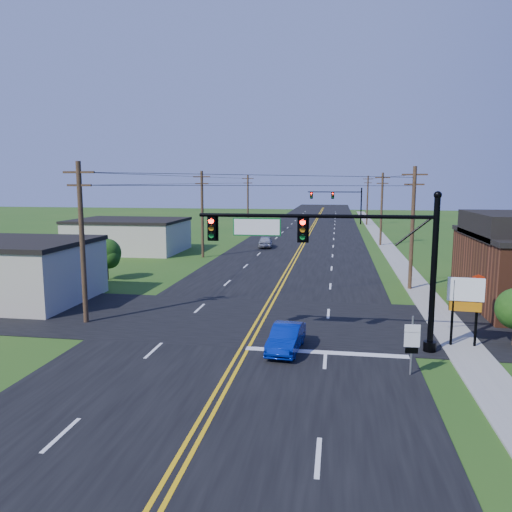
% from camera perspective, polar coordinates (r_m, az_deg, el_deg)
% --- Properties ---
extents(ground, '(260.00, 260.00, 0.00)m').
position_cam_1_polar(ground, '(17.88, -6.19, -17.74)').
color(ground, '#214C15').
rests_on(ground, ground).
extents(road_main, '(16.00, 220.00, 0.04)m').
position_cam_1_polar(road_main, '(66.06, 5.37, 1.60)').
color(road_main, black).
rests_on(road_main, ground).
extents(road_cross, '(70.00, 10.00, 0.04)m').
position_cam_1_polar(road_cross, '(28.88, 0.17, -7.32)').
color(road_cross, black).
rests_on(road_cross, ground).
extents(sidewalk, '(2.00, 160.00, 0.08)m').
position_cam_1_polar(sidewalk, '(56.33, 15.38, 0.17)').
color(sidewalk, gray).
rests_on(sidewalk, ground).
extents(signal_mast_main, '(11.30, 0.60, 7.48)m').
position_cam_1_polar(signal_mast_main, '(23.65, 9.07, 0.75)').
color(signal_mast_main, black).
rests_on(signal_mast_main, ground).
extents(signal_mast_far, '(10.98, 0.60, 7.48)m').
position_cam_1_polar(signal_mast_far, '(95.50, 9.32, 6.36)').
color(signal_mast_far, black).
rests_on(signal_mast_far, ground).
extents(cream_bldg_near, '(10.20, 8.20, 4.10)m').
position_cam_1_polar(cream_bldg_near, '(36.85, -26.39, -1.52)').
color(cream_bldg_near, '#BCB1A0').
rests_on(cream_bldg_near, ground).
extents(cream_bldg_far, '(12.20, 9.20, 3.70)m').
position_cam_1_polar(cream_bldg_far, '(58.64, -14.33, 2.31)').
color(cream_bldg_far, '#BCB1A0').
rests_on(cream_bldg_far, ground).
extents(utility_pole_left_a, '(1.80, 0.28, 9.00)m').
position_cam_1_polar(utility_pole_left_a, '(29.15, -19.26, 1.77)').
color(utility_pole_left_a, '#342617').
rests_on(utility_pole_left_a, ground).
extents(utility_pole_left_b, '(1.80, 0.28, 9.00)m').
position_cam_1_polar(utility_pole_left_b, '(52.41, -6.16, 4.97)').
color(utility_pole_left_b, '#342617').
rests_on(utility_pole_left_b, ground).
extents(utility_pole_left_c, '(1.80, 0.28, 9.00)m').
position_cam_1_polar(utility_pole_left_c, '(78.74, -0.93, 6.17)').
color(utility_pole_left_c, '#342617').
rests_on(utility_pole_left_c, ground).
extents(utility_pole_right_a, '(1.80, 0.28, 9.00)m').
position_cam_1_polar(utility_pole_right_a, '(37.97, 17.44, 3.31)').
color(utility_pole_right_a, '#342617').
rests_on(utility_pole_right_a, ground).
extents(utility_pole_right_b, '(1.80, 0.28, 9.00)m').
position_cam_1_polar(utility_pole_right_b, '(63.76, 14.16, 5.38)').
color(utility_pole_right_b, '#342617').
rests_on(utility_pole_right_b, ground).
extents(utility_pole_right_c, '(1.80, 0.28, 9.00)m').
position_cam_1_polar(utility_pole_right_c, '(93.66, 12.62, 6.34)').
color(utility_pole_right_c, '#342617').
rests_on(utility_pole_right_c, ground).
extents(tree_right_back, '(3.00, 3.00, 4.10)m').
position_cam_1_polar(tree_right_back, '(43.37, 24.70, 0.70)').
color(tree_right_back, '#342617').
rests_on(tree_right_back, ground).
extents(tree_left, '(2.40, 2.40, 3.37)m').
position_cam_1_polar(tree_left, '(42.10, -16.74, 0.30)').
color(tree_left, '#342617').
rests_on(tree_left, ground).
extents(blue_car, '(1.63, 3.81, 1.22)m').
position_cam_1_polar(blue_car, '(23.70, 3.47, -9.41)').
color(blue_car, '#061E92').
rests_on(blue_car, ground).
extents(distant_car, '(2.05, 4.19, 1.37)m').
position_cam_1_polar(distant_car, '(60.41, 1.08, 1.63)').
color(distant_car, silver).
rests_on(distant_car, ground).
extents(route_sign, '(0.63, 0.11, 2.52)m').
position_cam_1_polar(route_sign, '(21.51, 17.39, -9.29)').
color(route_sign, slate).
rests_on(route_sign, ground).
extents(stop_sign, '(0.90, 0.19, 2.55)m').
position_cam_1_polar(stop_sign, '(31.94, 24.02, -3.19)').
color(stop_sign, slate).
rests_on(stop_sign, ground).
extents(pylon_sign, '(1.66, 0.39, 3.38)m').
position_cam_1_polar(pylon_sign, '(25.78, 22.82, -4.34)').
color(pylon_sign, black).
rests_on(pylon_sign, ground).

